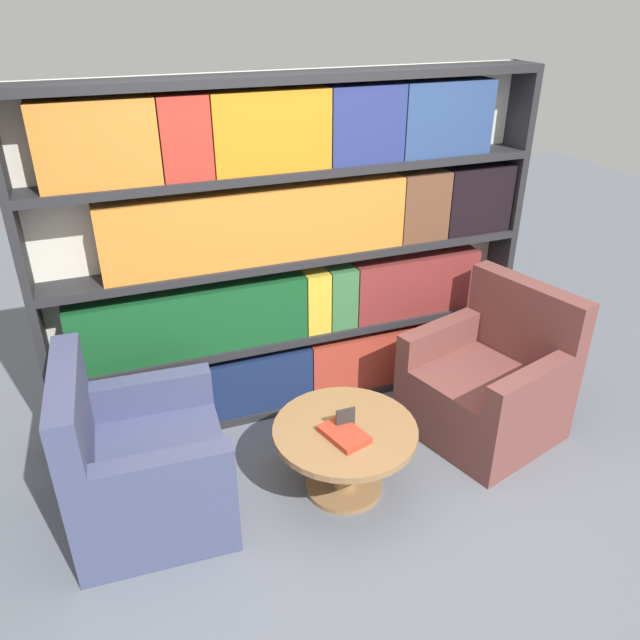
# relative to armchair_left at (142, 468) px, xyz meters

# --- Properties ---
(ground_plane) EXTENTS (14.00, 14.00, 0.00)m
(ground_plane) POSITION_rel_armchair_left_xyz_m (1.16, -0.54, -0.33)
(ground_plane) COLOR slate
(bookshelf) EXTENTS (3.22, 0.30, 2.23)m
(bookshelf) POSITION_rel_armchair_left_xyz_m (1.17, 0.77, 0.77)
(bookshelf) COLOR silver
(bookshelf) RESTS_ON ground_plane
(armchair_left) EXTENTS (0.86, 0.89, 1.00)m
(armchair_left) POSITION_rel_armchair_left_xyz_m (0.00, 0.00, 0.00)
(armchair_left) COLOR #42476B
(armchair_left) RESTS_ON ground_plane
(armchair_right) EXTENTS (1.02, 1.04, 1.00)m
(armchair_right) POSITION_rel_armchair_left_xyz_m (2.24, 0.01, 0.00)
(armchair_right) COLOR brown
(armchair_right) RESTS_ON ground_plane
(coffee_table) EXTENTS (0.83, 0.83, 0.44)m
(coffee_table) POSITION_rel_armchair_left_xyz_m (1.12, -0.20, -0.02)
(coffee_table) COLOR olive
(coffee_table) RESTS_ON ground_plane
(table_sign) EXTENTS (0.11, 0.06, 0.13)m
(table_sign) POSITION_rel_armchair_left_xyz_m (1.12, -0.20, 0.16)
(table_sign) COLOR black
(table_sign) RESTS_ON coffee_table
(stray_book) EXTENTS (0.25, 0.32, 0.03)m
(stray_book) POSITION_rel_armchair_left_xyz_m (1.08, -0.27, 0.13)
(stray_book) COLOR #B73823
(stray_book) RESTS_ON coffee_table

